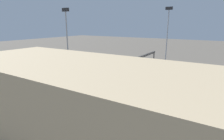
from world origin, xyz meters
name	(u,v)px	position (x,y,z in m)	size (l,w,h in m)	color
ground_plane	(131,77)	(0.00, 0.00, 0.00)	(400.00, 400.00, 0.00)	#60594F
track_bed_0	(143,70)	(0.00, -12.50, 0.06)	(140.00, 2.80, 0.12)	#3D3833
track_bed_1	(139,73)	(0.00, -7.50, 0.06)	(140.00, 2.80, 0.12)	#3D3833
track_bed_2	(134,76)	(0.00, -2.50, 0.06)	(140.00, 2.80, 0.12)	#3D3833
track_bed_3	(128,79)	(0.00, 2.50, 0.06)	(140.00, 2.80, 0.12)	#4C443D
track_bed_4	(121,82)	(0.00, 7.50, 0.06)	(140.00, 2.80, 0.12)	#4C443D
track_bed_5	(114,86)	(0.00, 12.50, 0.06)	(140.00, 2.80, 0.12)	#4C443D
train_on_track_3	(128,72)	(0.10, 2.50, 2.62)	(95.60, 3.00, 5.00)	#A8AAB2
train_on_track_1	(143,69)	(-1.73, -7.50, 2.08)	(114.80, 3.00, 4.40)	#285193
train_on_track_5	(202,96)	(-26.57, 12.50, 2.16)	(10.00, 3.00, 5.00)	#D85914
train_on_track_2	(146,72)	(-5.13, -2.50, 2.08)	(90.60, 3.06, 4.40)	maroon
light_mast_0	(167,31)	(-8.62, -15.84, 17.24)	(2.80, 0.70, 27.03)	#9EA0A5
light_mast_1	(67,35)	(18.25, 14.92, 16.47)	(2.80, 0.70, 25.63)	#9EA0A5
signal_gantry	(141,59)	(-3.82, 0.00, 7.55)	(0.70, 30.00, 8.80)	#4C4742
maintenance_shed	(94,103)	(-11.92, 38.90, 6.85)	(58.51, 21.51, 13.71)	tan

